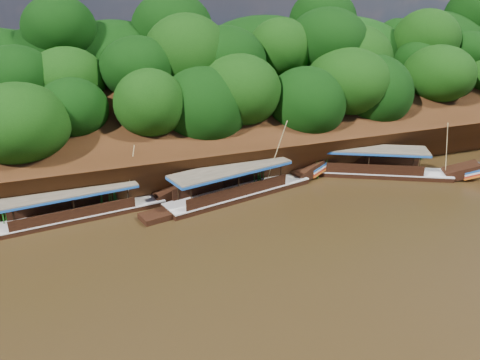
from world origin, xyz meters
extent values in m
plane|color=black|center=(0.00, 0.00, 0.00)|extent=(160.00, 160.00, 0.00)
cube|color=black|center=(0.00, 16.00, 3.50)|extent=(120.00, 16.12, 13.64)
cube|color=black|center=(0.00, 26.00, 0.00)|extent=(120.00, 24.00, 12.00)
ellipsoid|color=#0F3A09|center=(-6.00, 15.00, 3.50)|extent=(18.00, 8.00, 6.40)
ellipsoid|color=#0F3A09|center=(0.00, 23.00, 9.20)|extent=(24.00, 11.00, 8.40)
ellipsoid|color=#0F3A09|center=(24.00, 14.50, 3.40)|extent=(18.00, 8.00, 6.00)
ellipsoid|color=#0F3A09|center=(34.00, 22.00, 8.80)|extent=(22.00, 10.00, 8.00)
cube|color=black|center=(11.80, 7.68, 0.00)|extent=(13.05, 8.48, 0.95)
cube|color=silver|center=(11.80, 7.68, 0.46)|extent=(13.09, 8.55, 0.11)
cube|color=black|center=(18.53, 4.06, 0.74)|extent=(3.65, 3.06, 1.85)
cube|color=#1950A4|center=(19.27, 3.66, 1.06)|extent=(2.33, 2.39, 0.69)
cube|color=red|center=(19.27, 3.66, 0.70)|extent=(2.33, 2.39, 0.69)
cube|color=#504838|center=(11.06, 8.08, 2.55)|extent=(10.63, 7.40, 0.13)
cube|color=#1950A4|center=(11.06, 8.08, 2.43)|extent=(10.63, 7.40, 0.19)
cylinder|color=tan|center=(16.69, 4.45, 3.03)|extent=(1.37, 0.64, 4.95)
cube|color=black|center=(-1.76, 7.80, 0.00)|extent=(13.43, 5.28, 0.99)
cube|color=silver|center=(-1.76, 7.80, 0.47)|extent=(13.44, 5.35, 0.11)
cube|color=black|center=(5.49, 9.44, 0.77)|extent=(3.46, 2.47, 1.86)
cube|color=#1950A4|center=(6.30, 9.62, 1.10)|extent=(2.00, 2.20, 0.68)
cube|color=red|center=(6.30, 9.62, 0.73)|extent=(2.00, 2.20, 0.68)
cube|color=#504838|center=(-2.56, 7.61, 2.65)|extent=(10.71, 5.00, 0.13)
cube|color=#1950A4|center=(-2.56, 7.61, 2.52)|extent=(10.71, 5.00, 0.20)
cylinder|color=tan|center=(1.61, 7.88, 3.47)|extent=(1.05, 1.66, 5.68)
cube|color=black|center=(-14.21, 8.45, 0.00)|extent=(12.50, 3.50, 0.84)
cube|color=silver|center=(-14.21, 8.45, 0.40)|extent=(12.51, 3.56, 0.09)
cube|color=black|center=(-7.32, 9.27, 0.65)|extent=(3.06, 1.87, 1.66)
cube|color=#1950A4|center=(-6.55, 9.36, 0.94)|extent=(1.69, 1.77, 0.62)
cube|color=red|center=(-6.55, 9.36, 0.62)|extent=(1.69, 1.77, 0.62)
cube|color=#504838|center=(-14.98, 8.36, 2.25)|extent=(9.88, 3.49, 0.11)
cube|color=#1950A4|center=(-14.98, 8.36, 2.14)|extent=(9.88, 3.49, 0.17)
cylinder|color=tan|center=(-10.48, 8.71, 2.79)|extent=(1.16, 0.60, 4.60)
cube|color=#1950A4|center=(-19.88, 11.53, 0.92)|extent=(1.85, 1.98, 0.55)
cube|color=red|center=(-19.88, 11.53, 0.61)|extent=(1.85, 1.98, 0.55)
cone|color=#1B6419|center=(-12.16, 9.12, 1.06)|extent=(1.50, 1.50, 2.12)
cone|color=#1B6419|center=(-5.61, 9.37, 0.76)|extent=(1.50, 1.50, 1.51)
cone|color=#1B6419|center=(0.74, 9.11, 0.86)|extent=(1.50, 1.50, 1.72)
cone|color=#1B6419|center=(6.77, 9.32, 0.93)|extent=(1.50, 1.50, 1.86)
cone|color=#1B6419|center=(12.28, 9.18, 0.86)|extent=(1.50, 1.50, 1.72)
cone|color=#1B6419|center=(18.82, 10.01, 0.91)|extent=(1.50, 1.50, 1.83)
camera|label=1|loc=(-14.77, -25.69, 15.99)|focal=35.00mm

